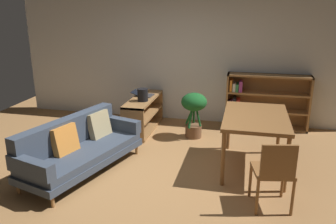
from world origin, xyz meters
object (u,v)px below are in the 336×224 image
Objects in this scene: open_laptop at (144,94)px; dining_chair_near at (274,170)px; dining_table at (256,121)px; desk_speaker at (143,95)px; potted_floor_plant at (194,109)px; fabric_couch at (79,146)px; media_console at (144,114)px; bookshelf at (262,101)px.

open_laptop is 0.49× the size of dining_chair_near.
desk_speaker is at bearing 153.48° from dining_table.
dining_chair_near reaches higher than desk_speaker.
fabric_couch is at bearing -130.10° from potted_floor_plant.
dining_chair_near is at bearing -45.23° from media_console.
desk_speaker is 0.96m from potted_floor_plant.
media_console is at bearing 105.15° from desk_speaker.
open_laptop is (-0.04, 0.16, 0.33)m from media_console.
potted_floor_plant is at bearing -18.46° from open_laptop.
dining_chair_near reaches higher than fabric_couch.
desk_speaker reaches higher than potted_floor_plant.
open_laptop is 1.84× the size of desk_speaker.
desk_speaker reaches higher than fabric_couch.
fabric_couch is 1.89m from media_console.
open_laptop reaches higher than media_console.
bookshelf is at bearing 16.64° from media_console.
bookshelf is (2.23, 0.49, -0.13)m from open_laptop.
potted_floor_plant is 2.42m from dining_chair_near.
dining_table is (2.43, 0.65, 0.35)m from fabric_couch.
fabric_couch is 2.06m from open_laptop.
dining_table is at bearing -26.52° from desk_speaker.
potted_floor_plant is 0.95× the size of dining_chair_near.
desk_speaker is at bearing -75.34° from open_laptop.
media_console is 1.01× the size of dining_table.
fabric_couch is 4.84× the size of open_laptop.
open_laptop is at bearing 104.02° from media_console.
open_laptop is at bearing 104.66° from desk_speaker.
potted_floor_plant is 0.53× the size of bookshelf.
desk_speaker is 0.26× the size of dining_chair_near.
potted_floor_plant is at bearing -10.36° from media_console.
desk_speaker is at bearing 74.16° from fabric_couch.
dining_chair_near reaches higher than media_console.
desk_speaker is 0.15× the size of bookshelf.
open_laptop is at bearing 133.29° from dining_chair_near.
dining_chair_near is at bearing -8.92° from fabric_couch.
desk_speaker is 2.20m from dining_table.
dining_table is (1.04, -1.01, 0.19)m from potted_floor_plant.
bookshelf reaches higher than dining_chair_near.
potted_floor_plant is 0.61× the size of dining_table.
dining_chair_near is at bearing -58.99° from potted_floor_plant.
potted_floor_plant reaches higher than fabric_couch.
potted_floor_plant reaches higher than dining_table.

